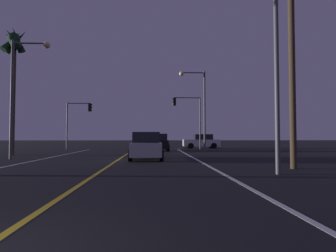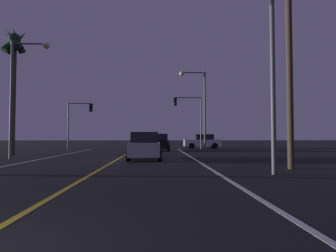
{
  "view_description": "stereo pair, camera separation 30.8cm",
  "coord_description": "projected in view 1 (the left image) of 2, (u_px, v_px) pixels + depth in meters",
  "views": [
    {
      "loc": [
        2.19,
        -2.86,
        1.44
      ],
      "look_at": [
        3.44,
        21.73,
        2.35
      ],
      "focal_mm": 29.94,
      "sensor_mm": 36.0,
      "label": 1
    },
    {
      "loc": [
        2.49,
        -2.86,
        1.44
      ],
      "look_at": [
        3.44,
        21.73,
        2.35
      ],
      "focal_mm": 29.94,
      "sensor_mm": 36.0,
      "label": 2
    }
  ],
  "objects": [
    {
      "name": "lane_edge_right",
      "position": [
        207.0,
        165.0,
        13.98
      ],
      "size": [
        0.16,
        34.14,
        0.01
      ],
      "primitive_type": "cube",
      "color": "silver",
      "rests_on": "ground"
    },
    {
      "name": "lane_edge_left",
      "position": [
        8.0,
        166.0,
        13.49
      ],
      "size": [
        0.16,
        34.14,
        0.01
      ],
      "primitive_type": "cube",
      "color": "silver",
      "rests_on": "ground"
    },
    {
      "name": "lane_center_divider",
      "position": [
        109.0,
        166.0,
        13.74
      ],
      "size": [
        0.16,
        34.14,
        0.01
      ],
      "primitive_type": "cube",
      "color": "gold",
      "rests_on": "ground"
    },
    {
      "name": "car_lead_same_lane",
      "position": [
        147.0,
        146.0,
        17.42
      ],
      "size": [
        2.02,
        4.3,
        1.7
      ],
      "rotation": [
        0.0,
        0.0,
        1.57
      ],
      "color": "black",
      "rests_on": "ground"
    },
    {
      "name": "car_crossing_side",
      "position": [
        202.0,
        142.0,
        33.52
      ],
      "size": [
        4.3,
        2.02,
        1.7
      ],
      "rotation": [
        0.0,
        0.0,
        3.14
      ],
      "color": "black",
      "rests_on": "ground"
    },
    {
      "name": "car_ahead_far",
      "position": [
        159.0,
        143.0,
        27.98
      ],
      "size": [
        2.02,
        4.3,
        1.7
      ],
      "rotation": [
        0.0,
        0.0,
        1.57
      ],
      "color": "black",
      "rests_on": "ground"
    },
    {
      "name": "traffic_light_near_right",
      "position": [
        187.0,
        111.0,
        31.74
      ],
      "size": [
        3.22,
        0.36,
        5.88
      ],
      "rotation": [
        0.0,
        0.0,
        3.14
      ],
      "color": "#4C4C51",
      "rests_on": "ground"
    },
    {
      "name": "traffic_light_near_left",
      "position": [
        79.0,
        115.0,
        31.1
      ],
      "size": [
        2.82,
        0.36,
        5.17
      ],
      "color": "#4C4C51",
      "rests_on": "ground"
    },
    {
      "name": "street_lamp_right_near",
      "position": [
        260.0,
        47.0,
        10.76
      ],
      "size": [
        2.68,
        0.44,
        7.6
      ],
      "rotation": [
        0.0,
        0.0,
        3.14
      ],
      "color": "#4C4C51",
      "rests_on": "ground"
    },
    {
      "name": "street_lamp_left_mid",
      "position": [
        21.0,
        83.0,
        17.96
      ],
      "size": [
        2.45,
        0.44,
        7.61
      ],
      "color": "#4C4C51",
      "rests_on": "ground"
    },
    {
      "name": "street_lamp_right_far",
      "position": [
        198.0,
        100.0,
        26.03
      ],
      "size": [
        2.46,
        0.44,
        7.53
      ],
      "rotation": [
        0.0,
        0.0,
        3.14
      ],
      "color": "#4C4C51",
      "rests_on": "ground"
    },
    {
      "name": "utility_pole_right",
      "position": [
        292.0,
        55.0,
        12.6
      ],
      "size": [
        2.2,
        0.28,
        9.66
      ],
      "color": "#423323",
      "rests_on": "ground"
    },
    {
      "name": "palm_tree_left_mid",
      "position": [
        14.0,
        53.0,
        21.7
      ],
      "size": [
        2.1,
        2.09,
        9.94
      ],
      "color": "#473826",
      "rests_on": "ground"
    }
  ]
}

